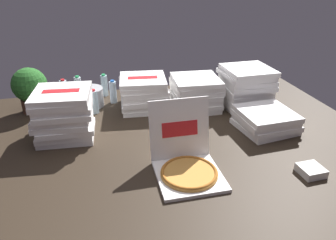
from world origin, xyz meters
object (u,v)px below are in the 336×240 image
at_px(pizza_stack_left_near, 195,93).
at_px(ice_bucket, 89,97).
at_px(pizza_stack_left_mid, 246,88).
at_px(potted_plant, 30,88).
at_px(open_pizza_box, 186,161).
at_px(water_bottle_2, 67,103).
at_px(water_bottle_5, 94,102).
at_px(water_bottle_0, 113,92).
at_px(water_bottle_3, 78,87).
at_px(water_bottle_4, 64,91).
at_px(napkin_pile, 311,171).
at_px(pizza_stack_right_far, 64,114).
at_px(pizza_stack_right_mid, 144,93).
at_px(water_bottle_1, 104,85).
at_px(pizza_stack_left_far, 265,120).

xyz_separation_m(pizza_stack_left_near, ice_bucket, (-0.95, 0.26, -0.06)).
height_order(pizza_stack_left_mid, potted_plant, potted_plant).
bearing_deg(open_pizza_box, water_bottle_2, 126.14).
relative_size(open_pizza_box, ice_bucket, 1.89).
bearing_deg(open_pizza_box, water_bottle_5, 117.65).
xyz_separation_m(water_bottle_0, potted_plant, (-0.72, -0.04, 0.12)).
height_order(open_pizza_box, water_bottle_3, open_pizza_box).
bearing_deg(water_bottle_4, water_bottle_5, -51.01).
height_order(water_bottle_5, napkin_pile, water_bottle_5).
bearing_deg(pizza_stack_right_far, open_pizza_box, -40.95).
bearing_deg(potted_plant, water_bottle_2, -24.87).
relative_size(pizza_stack_left_mid, water_bottle_0, 1.97).
bearing_deg(napkin_pile, water_bottle_0, 127.89).
bearing_deg(water_bottle_4, pizza_stack_right_mid, -23.91).
xyz_separation_m(pizza_stack_right_mid, water_bottle_1, (-0.34, 0.38, -0.04)).
distance_m(pizza_stack_left_far, water_bottle_3, 1.80).
relative_size(open_pizza_box, pizza_stack_left_near, 1.14).
relative_size(pizza_stack_left_near, potted_plant, 1.08).
distance_m(pizza_stack_left_far, water_bottle_0, 1.41).
bearing_deg(pizza_stack_right_mid, potted_plant, 171.62).
xyz_separation_m(pizza_stack_right_far, ice_bucket, (0.18, 0.55, -0.10)).
bearing_deg(pizza_stack_left_mid, napkin_pile, -92.53).
distance_m(pizza_stack_left_far, ice_bucket, 1.59).
bearing_deg(water_bottle_0, water_bottle_3, 147.73).
bearing_deg(water_bottle_3, potted_plant, -148.39).
distance_m(pizza_stack_right_far, potted_plant, 0.62).
height_order(water_bottle_4, napkin_pile, water_bottle_4).
relative_size(water_bottle_0, water_bottle_1, 1.00).
distance_m(open_pizza_box, pizza_stack_left_near, 1.02).
distance_m(pizza_stack_right_mid, water_bottle_4, 0.79).
relative_size(pizza_stack_left_far, pizza_stack_right_mid, 1.01).
bearing_deg(water_bottle_5, water_bottle_1, 74.88).
distance_m(pizza_stack_right_far, ice_bucket, 0.58).
distance_m(water_bottle_0, water_bottle_5, 0.27).
bearing_deg(pizza_stack_left_far, napkin_pile, -90.96).
xyz_separation_m(water_bottle_4, water_bottle_5, (0.27, -0.34, 0.00)).
distance_m(pizza_stack_left_mid, pizza_stack_left_near, 0.46).
bearing_deg(water_bottle_4, pizza_stack_left_near, -19.95).
relative_size(water_bottle_1, potted_plant, 0.56).
relative_size(pizza_stack_left_mid, napkin_pile, 3.03).
relative_size(pizza_stack_right_mid, pizza_stack_right_far, 0.99).
height_order(pizza_stack_right_mid, pizza_stack_left_near, pizza_stack_right_mid).
xyz_separation_m(open_pizza_box, potted_plant, (-1.08, 1.21, 0.15)).
distance_m(pizza_stack_left_near, ice_bucket, 0.99).
distance_m(open_pizza_box, pizza_stack_left_far, 0.88).
bearing_deg(pizza_stack_left_near, ice_bucket, 164.59).
distance_m(pizza_stack_left_far, water_bottle_1, 1.59).
distance_m(ice_bucket, napkin_pile, 1.97).
relative_size(pizza_stack_right_far, water_bottle_1, 2.05).
height_order(water_bottle_0, water_bottle_5, same).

